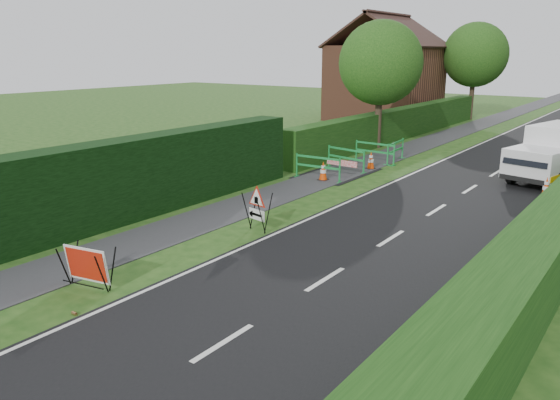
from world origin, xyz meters
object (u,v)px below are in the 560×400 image
Objects in this scene: red_rect_sign at (87,265)px; hatchback_car at (552,134)px; triangle_sign at (256,205)px; works_van at (555,152)px.

hatchback_car reaches higher than red_rect_sign.
red_rect_sign is at bearing -85.44° from triangle_sign.
works_van is 1.41× the size of hatchback_car.
triangle_sign is (0.52, 5.29, 0.25)m from red_rect_sign.
hatchback_car is at bearing 69.07° from red_rect_sign.
triangle_sign is 21.91m from hatchback_car.
triangle_sign is 13.36m from works_van.
hatchback_car is (4.42, 26.86, 0.07)m from red_rect_sign.
hatchback_car reaches higher than triangle_sign.
works_van is at bearing -89.91° from hatchback_car.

